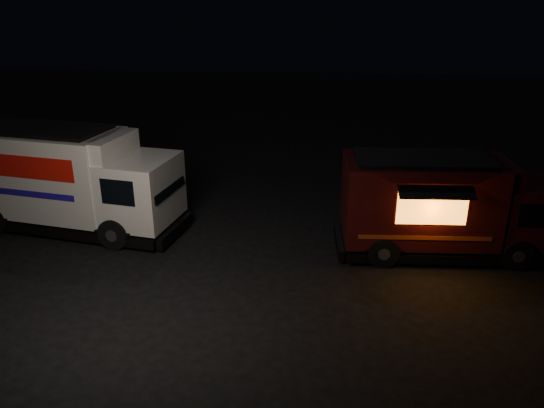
% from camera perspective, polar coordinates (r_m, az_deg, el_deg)
% --- Properties ---
extents(ground, '(80.00, 80.00, 0.00)m').
position_cam_1_polar(ground, '(15.90, -9.08, -6.38)').
color(ground, black).
rests_on(ground, ground).
extents(white_truck, '(7.86, 3.94, 3.40)m').
position_cam_1_polar(white_truck, '(18.71, -20.81, 2.51)').
color(white_truck, silver).
rests_on(white_truck, ground).
extents(red_truck, '(6.57, 2.62, 3.02)m').
position_cam_1_polar(red_truck, '(16.66, 18.29, -0.17)').
color(red_truck, '#390A10').
rests_on(red_truck, ground).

